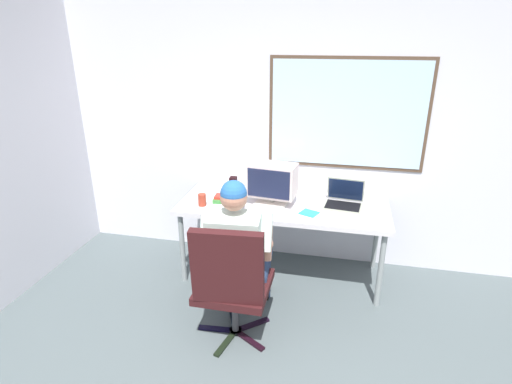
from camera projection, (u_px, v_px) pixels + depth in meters
wall_rear at (316, 123)px, 3.77m from camera, size 4.99×0.08×2.79m
desk at (283, 209)px, 3.68m from camera, size 1.88×0.74×0.74m
office_chair at (231, 280)px, 2.85m from camera, size 0.56×0.58×1.00m
person_seated at (238, 249)px, 3.07m from camera, size 0.56×0.81×1.25m
crt_monitor at (272, 181)px, 3.59m from camera, size 0.45×0.28×0.37m
laptop at (344, 198)px, 3.62m from camera, size 0.36×0.32×0.23m
wine_glass at (240, 198)px, 3.51m from camera, size 0.08×0.08×0.15m
desk_speaker at (233, 185)px, 3.88m from camera, size 0.07×0.09×0.16m
book_stack at (223, 199)px, 3.70m from camera, size 0.19×0.14×0.06m
cd_case at (309, 213)px, 3.46m from camera, size 0.18×0.17×0.01m
coffee_mug at (202, 200)px, 3.61m from camera, size 0.07×0.07×0.11m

